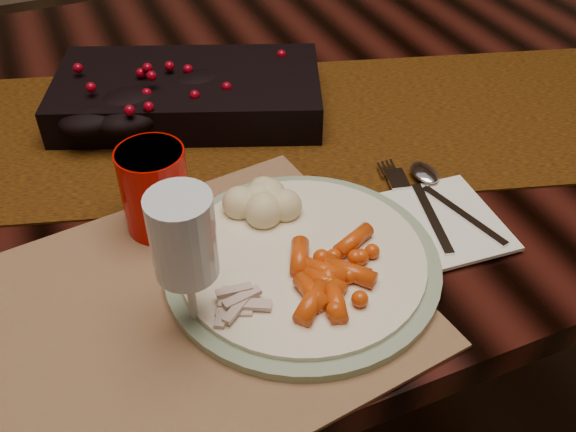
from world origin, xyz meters
name	(u,v)px	position (x,y,z in m)	size (l,w,h in m)	color
floor	(246,407)	(0.00, 0.00, 0.00)	(5.00, 5.00, 0.00)	black
dining_table	(237,293)	(0.00, 0.00, 0.38)	(1.80, 1.00, 0.75)	black
table_runner	(268,126)	(0.05, -0.05, 0.75)	(1.72, 0.35, 0.00)	#382310
centerpiece	(188,88)	(-0.04, 0.03, 0.79)	(0.37, 0.19, 0.07)	black
placemat_main	(161,321)	(-0.18, -0.33, 0.75)	(0.49, 0.36, 0.00)	brown
dinner_plate	(302,262)	(-0.02, -0.32, 0.76)	(0.30, 0.30, 0.02)	#FCF1C9
baby_carrots	(340,265)	(0.01, -0.36, 0.78)	(0.12, 0.10, 0.02)	#CD400B
mashed_potatoes	(261,199)	(-0.03, -0.24, 0.79)	(0.08, 0.07, 0.04)	tan
turkey_shreds	(238,302)	(-0.11, -0.36, 0.78)	(0.07, 0.06, 0.02)	tan
napkin	(445,221)	(0.16, -0.32, 0.76)	(0.12, 0.14, 0.00)	white
fork	(423,207)	(0.15, -0.29, 0.76)	(0.02, 0.16, 0.00)	white
spoon	(450,201)	(0.19, -0.30, 0.76)	(0.03, 0.16, 0.00)	silver
red_cup	(155,190)	(-0.14, -0.20, 0.81)	(0.08, 0.08, 0.10)	#B60702
wine_glass	(188,268)	(-0.15, -0.35, 0.83)	(0.06, 0.06, 0.17)	silver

